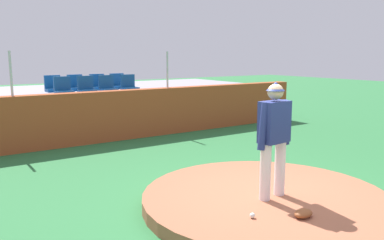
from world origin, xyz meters
name	(u,v)px	position (x,y,z in m)	size (l,w,h in m)	color
ground_plane	(265,206)	(0.00, 0.00, 0.00)	(60.00, 60.00, 0.00)	#2B6F39
pitchers_mound	(265,200)	(0.00, 0.00, 0.10)	(3.92, 3.92, 0.20)	#A15D40
pitcher	(274,131)	(-0.02, -0.16, 1.24)	(0.72, 0.31, 1.79)	white
baseball	(252,215)	(-0.82, -0.59, 0.24)	(0.07, 0.07, 0.07)	white
fielding_glove	(303,213)	(-0.23, -0.95, 0.26)	(0.30, 0.20, 0.11)	brown
brick_barrier	(115,115)	(0.00, 5.99, 0.70)	(13.36, 0.40, 1.40)	#9C4523
fence_post_left	(11,74)	(-2.62, 5.99, 1.94)	(0.06, 0.06, 1.08)	silver
fence_post_right	(167,70)	(1.73, 5.99, 1.94)	(0.06, 0.06, 1.08)	silver
bleacher_platform	(80,106)	(0.00, 8.97, 0.63)	(12.57, 4.39, 1.26)	gray
stadium_chair_0	(63,88)	(-1.03, 7.30, 1.41)	(0.48, 0.44, 0.50)	navy
stadium_chair_1	(86,87)	(-0.34, 7.28, 1.41)	(0.48, 0.44, 0.50)	navy
stadium_chair_2	(107,86)	(0.34, 7.31, 1.41)	(0.48, 0.44, 0.50)	navy
stadium_chair_3	(129,85)	(1.07, 7.32, 1.41)	(0.48, 0.44, 0.50)	navy
stadium_chair_4	(53,86)	(-1.07, 8.19, 1.41)	(0.48, 0.44, 0.50)	navy
stadium_chair_5	(76,85)	(-0.36, 8.23, 1.41)	(0.48, 0.44, 0.50)	navy
stadium_chair_6	(98,85)	(0.37, 8.18, 1.41)	(0.48, 0.44, 0.50)	navy
stadium_chair_7	(118,84)	(1.07, 8.18, 1.41)	(0.48, 0.44, 0.50)	navy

